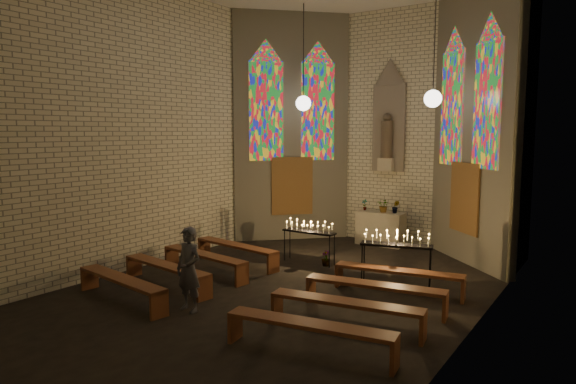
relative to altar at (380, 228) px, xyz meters
The scene contains 18 objects.
floor 5.47m from the altar, 90.00° to the right, with size 12.00×12.00×0.00m, color black.
room 3.83m from the altar, 90.00° to the right, with size 8.22×12.43×7.00m.
altar is the anchor object (origin of this frame).
flower_vase_left 0.87m from the altar, behind, with size 0.18×0.12×0.33m, color #4C723F.
flower_vase_center 0.72m from the altar, 23.16° to the right, with size 0.37×0.32×0.41m, color #4C723F.
flower_vase_right 0.83m from the altar, ahead, with size 0.21×0.17×0.38m, color #4C723F.
aisle_flower_pot 3.05m from the altar, 93.18° to the right, with size 0.22×0.22×0.40m, color #4C723F.
votive_stand_left 3.12m from the altar, 102.70° to the right, with size 1.43×0.36×1.05m.
votive_stand_right 4.09m from the altar, 61.87° to the right, with size 1.60×0.77×1.15m.
pew_left_0 4.67m from the altar, 117.87° to the right, with size 2.71×0.77×0.52m.
pew_right_0 4.67m from the altar, 62.13° to the right, with size 2.71×0.77×0.52m.
pew_left_1 5.76m from the altar, 112.28° to the right, with size 2.71×0.77×0.52m.
pew_right_1 5.76m from the altar, 67.72° to the right, with size 2.71×0.77×0.52m.
pew_left_2 6.89m from the altar, 108.49° to the right, with size 2.71×0.77×0.52m.
pew_right_2 6.89m from the altar, 71.51° to the right, with size 2.71×0.77×0.52m.
pew_left_3 8.03m from the altar, 105.77° to the right, with size 2.71×0.77×0.52m.
pew_right_3 8.03m from the altar, 74.23° to the right, with size 2.71×0.77×0.52m.
visitor 7.37m from the altar, 95.62° to the right, with size 0.59×0.38×1.61m, color #4D4E58.
Camera 1 is at (6.04, -8.70, 3.39)m, focal length 32.00 mm.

